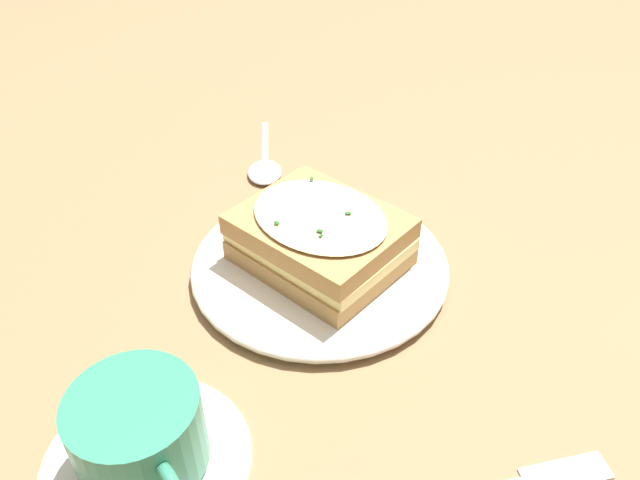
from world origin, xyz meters
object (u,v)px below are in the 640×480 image
Objects in this scene: teacup_with_saucer at (141,439)px; spoon at (265,168)px; dinner_plate at (320,265)px; sandwich at (320,237)px.

spoon is at bearing 136.56° from teacup_with_saucer.
dinner_plate reaches higher than spoon.
sandwich reaches higher than dinner_plate.
spoon is (0.00, 0.20, -0.04)m from sandwich.
dinner_plate is at bearing 105.88° from spoon.
teacup_with_saucer is at bearing 77.87° from spoon.
dinner_plate is 0.03m from sandwich.
teacup_with_saucer reaches higher than spoon.
dinner_plate is 0.25m from teacup_with_saucer.
teacup_with_saucer is 0.40m from spoon.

